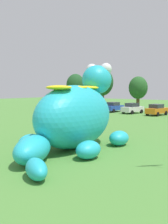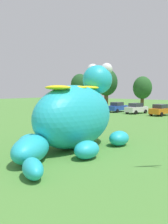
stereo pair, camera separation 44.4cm
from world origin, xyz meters
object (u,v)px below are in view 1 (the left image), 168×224
car_blue (114,107)px  car_white (132,108)px  giant_inflatable_creature (75,116)px  car_orange (157,110)px  spectator_mid_field (87,124)px

car_blue → car_white: same height
car_blue → giant_inflatable_creature: bearing=-65.0°
car_orange → spectator_mid_field: size_ratio=2.51×
car_white → car_blue: bearing=170.8°
car_white → car_orange: size_ratio=1.01×
giant_inflatable_creature → spectator_mid_field: (-2.69, 4.95, -1.34)m
giant_inflatable_creature → car_white: giant_inflatable_creature is taller
giant_inflatable_creature → spectator_mid_field: 5.79m
spectator_mid_field → car_white: bearing=104.8°
car_white → spectator_mid_field: 20.52m
car_orange → giant_inflatable_creature: bearing=-81.5°
car_orange → car_white: bearing=172.0°
giant_inflatable_creature → car_white: size_ratio=2.62×
car_blue → car_white: size_ratio=0.97×
giant_inflatable_creature → car_white: bearing=107.8°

